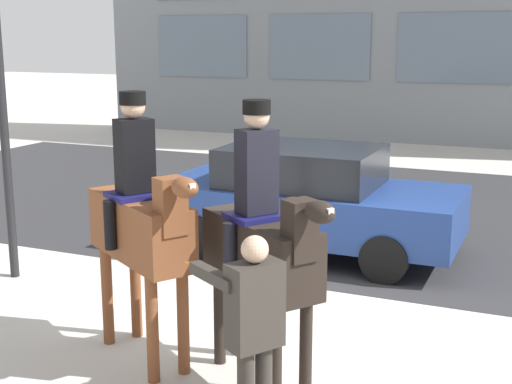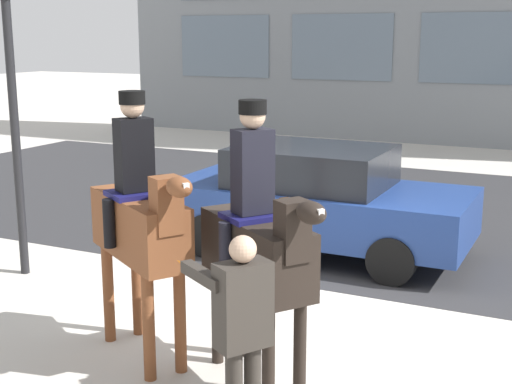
% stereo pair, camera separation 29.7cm
% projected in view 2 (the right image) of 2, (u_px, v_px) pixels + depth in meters
% --- Properties ---
extents(ground_plane, '(80.00, 80.00, 0.00)m').
position_uv_depth(ground_plane, '(286.00, 300.00, 8.33)').
color(ground_plane, beige).
extents(road_surface, '(21.84, 8.50, 0.01)m').
position_uv_depth(road_surface, '(393.00, 211.00, 12.51)').
color(road_surface, '#2D2D30').
rests_on(road_surface, ground_plane).
extents(mounted_horse_lead, '(1.61, 1.18, 2.54)m').
position_uv_depth(mounted_horse_lead, '(141.00, 221.00, 6.60)').
color(mounted_horse_lead, brown).
rests_on(mounted_horse_lead, ground_plane).
extents(mounted_horse_companion, '(1.53, 1.21, 2.50)m').
position_uv_depth(mounted_horse_companion, '(258.00, 244.00, 6.14)').
color(mounted_horse_companion, black).
rests_on(mounted_horse_companion, ground_plane).
extents(pedestrian_bystander, '(0.91, 0.47, 1.65)m').
position_uv_depth(pedestrian_bystander, '(241.00, 326.00, 5.17)').
color(pedestrian_bystander, '#332D28').
rests_on(pedestrian_bystander, ground_plane).
extents(street_car_near_lane, '(4.20, 1.95, 1.51)m').
position_uv_depth(street_car_near_lane, '(317.00, 199.00, 10.03)').
color(street_car_near_lane, navy).
rests_on(street_car_near_lane, ground_plane).
extents(traffic_light, '(0.24, 0.29, 4.22)m').
position_uv_depth(traffic_light, '(8.00, 53.00, 8.67)').
color(traffic_light, black).
rests_on(traffic_light, ground_plane).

